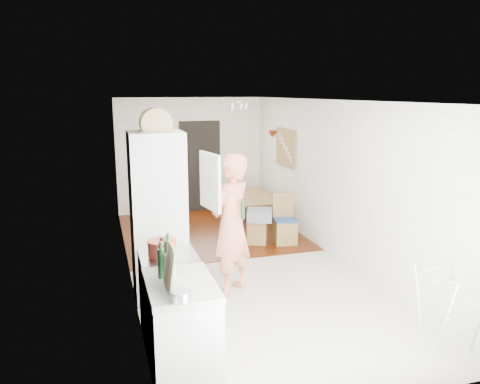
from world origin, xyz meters
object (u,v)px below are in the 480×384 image
dining_table (252,211)px  dining_chair (285,220)px  stool (257,232)px  drying_rack (449,311)px  person (231,212)px

dining_table → dining_chair: (0.11, -1.48, 0.20)m
dining_chair → stool: 0.53m
dining_table → stool: bearing=169.1°
stool → dining_table: bearing=75.0°
dining_table → stool: (-0.36, -1.32, -0.02)m
dining_table → drying_rack: (0.38, -5.17, 0.20)m
dining_chair → drying_rack: dining_chair is taller
dining_table → dining_chair: dining_chair is taller
person → dining_chair: size_ratio=2.50×
person → stool: person is taller
person → drying_rack: bearing=93.1°
person → dining_chair: bearing=-168.5°
dining_chair → stool: (-0.46, 0.15, -0.22)m
stool → drying_rack: 3.93m
person → dining_table: (1.35, 3.14, -0.86)m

